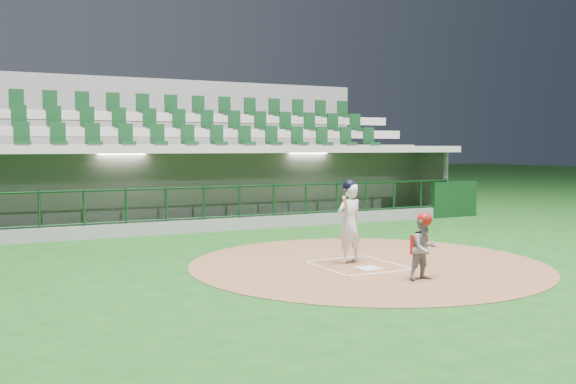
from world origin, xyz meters
The scene contains 8 objects.
ground centered at (0.00, 0.00, 0.00)m, with size 120.00×120.00×0.00m, color #134413.
dirt_circle centered at (0.30, -0.20, 0.01)m, with size 7.20×7.20×0.01m, color brown.
home_plate centered at (0.00, -0.70, 0.02)m, with size 0.43×0.43×0.02m, color silver.
batter_box_chalk centered at (0.00, -0.30, 0.02)m, with size 1.55×1.80×0.01m.
dugout_structure centered at (0.08, 7.84, 0.96)m, with size 16.40×3.70×3.00m.
seating_deck centered at (0.00, 10.91, 1.42)m, with size 17.00×6.72×5.15m.
batter centered at (0.01, 0.03, 0.87)m, with size 0.86×0.88×1.70m.
catcher centered at (0.31, -1.98, 0.61)m, with size 0.56×0.44×1.21m.
Camera 1 is at (-6.82, -11.00, 2.36)m, focal length 40.00 mm.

